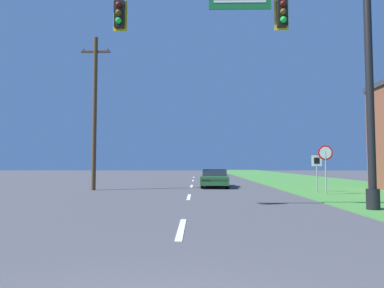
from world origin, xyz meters
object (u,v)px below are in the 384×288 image
(signal_mast, at_px, (299,58))
(car_ahead, at_px, (215,178))
(utility_pole_near, at_px, (95,110))
(route_sign_post, at_px, (317,165))
(stop_sign, at_px, (326,159))

(signal_mast, xyz_separation_m, car_ahead, (-2.37, 11.82, -4.69))
(car_ahead, height_order, utility_pole_near, utility_pole_near)
(signal_mast, xyz_separation_m, route_sign_post, (3.10, 7.33, -3.76))
(car_ahead, relative_size, utility_pole_near, 0.48)
(signal_mast, distance_m, route_sign_post, 8.80)
(stop_sign, xyz_separation_m, route_sign_post, (0.07, 1.51, -0.34))
(stop_sign, xyz_separation_m, utility_pole_near, (-12.90, 3.13, 3.02))
(signal_mast, height_order, stop_sign, signal_mast)
(car_ahead, xyz_separation_m, stop_sign, (5.39, -6.00, 1.26))
(signal_mast, bearing_deg, car_ahead, 101.32)
(signal_mast, bearing_deg, stop_sign, 62.50)
(signal_mast, distance_m, stop_sign, 7.40)
(car_ahead, bearing_deg, utility_pole_near, -159.03)
(stop_sign, bearing_deg, utility_pole_near, 166.38)
(utility_pole_near, bearing_deg, route_sign_post, -7.08)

